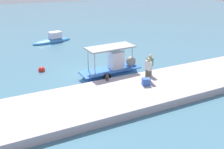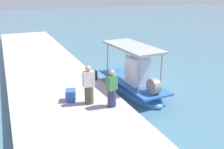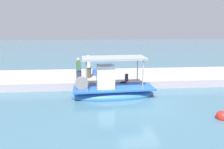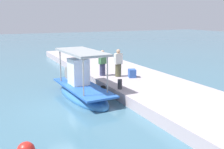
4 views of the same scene
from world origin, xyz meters
name	(u,v)px [view 1 (image 1 of 4)]	position (x,y,z in m)	size (l,w,h in m)	color
ground_plane	(91,76)	(0.00, 0.00, 0.00)	(120.00, 120.00, 0.00)	#447084
dock_quay	(116,97)	(0.00, -4.82, 0.28)	(36.00, 4.97, 0.56)	#B2A4AA
main_fishing_boat	(112,71)	(1.55, -0.86, 0.49)	(5.47, 2.06, 2.96)	#3675B7
fisherman_near_bollard	(150,66)	(3.83, -3.11, 1.32)	(0.48, 0.54, 1.70)	#333658
fisherman_by_crate	(148,70)	(3.14, -3.93, 1.37)	(0.41, 0.52, 1.79)	#4F4D33
mooring_bollard	(107,77)	(0.35, -2.61, 0.82)	(0.24, 0.24, 0.53)	#2D2D33
cargo_crate	(146,82)	(2.53, -4.62, 0.82)	(0.55, 0.44, 0.53)	#315BB0
marker_buoy	(42,70)	(-3.60, 2.86, 0.12)	(0.59, 0.59, 0.59)	red
moored_boat_near	(52,40)	(-0.47, 12.44, 0.23)	(5.33, 2.73, 1.50)	#347ABB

